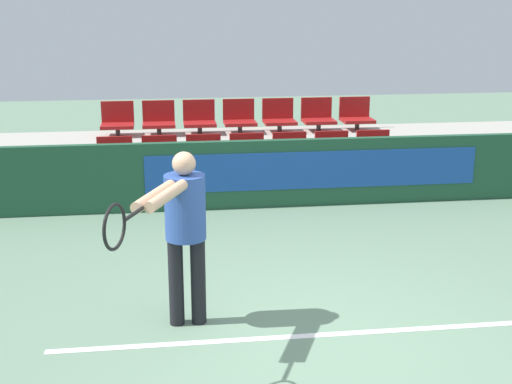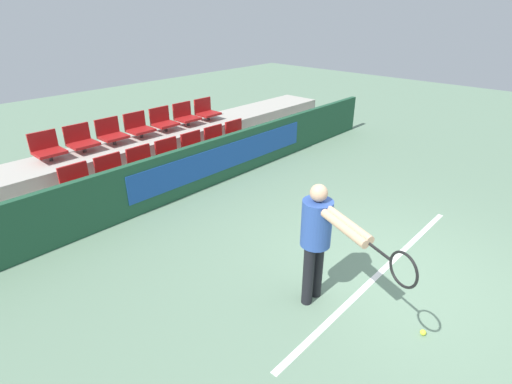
{
  "view_description": "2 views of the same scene",
  "coord_description": "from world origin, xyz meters",
  "px_view_note": "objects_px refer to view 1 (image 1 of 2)",
  "views": [
    {
      "loc": [
        -1.22,
        -5.16,
        2.77
      ],
      "look_at": [
        -0.27,
        1.89,
        0.81
      ],
      "focal_mm": 50.0,
      "sensor_mm": 36.0,
      "label": 1
    },
    {
      "loc": [
        -4.36,
        -1.54,
        3.29
      ],
      "look_at": [
        -0.65,
        1.88,
        0.9
      ],
      "focal_mm": 28.0,
      "sensor_mm": 36.0,
      "label": 2
    }
  ],
  "objects_px": {
    "stadium_chair_8": "(159,120)",
    "stadium_chair_6": "(375,151)",
    "stadium_chair_2": "(204,156)",
    "stadium_chair_4": "(291,153)",
    "stadium_chair_3": "(248,154)",
    "stadium_chair_7": "(118,121)",
    "stadium_chair_11": "(279,117)",
    "stadium_chair_13": "(356,116)",
    "stadium_chair_9": "(199,119)",
    "stadium_chair_1": "(160,157)",
    "stadium_chair_12": "(318,116)",
    "stadium_chair_5": "(333,152)",
    "tennis_player": "(182,221)",
    "stadium_chair_10": "(239,118)",
    "stadium_chair_0": "(115,158)"
  },
  "relations": [
    {
      "from": "stadium_chair_2",
      "to": "stadium_chair_4",
      "type": "relative_size",
      "value": 1.0
    },
    {
      "from": "stadium_chair_4",
      "to": "stadium_chair_13",
      "type": "height_order",
      "value": "stadium_chair_13"
    },
    {
      "from": "stadium_chair_3",
      "to": "stadium_chair_4",
      "type": "height_order",
      "value": "same"
    },
    {
      "from": "stadium_chair_0",
      "to": "tennis_player",
      "type": "height_order",
      "value": "tennis_player"
    },
    {
      "from": "stadium_chair_7",
      "to": "stadium_chair_9",
      "type": "height_order",
      "value": "same"
    },
    {
      "from": "tennis_player",
      "to": "stadium_chair_6",
      "type": "bearing_deg",
      "value": 78.08
    },
    {
      "from": "stadium_chair_5",
      "to": "stadium_chair_9",
      "type": "bearing_deg",
      "value": 150.46
    },
    {
      "from": "stadium_chair_7",
      "to": "stadium_chair_8",
      "type": "height_order",
      "value": "same"
    },
    {
      "from": "stadium_chair_5",
      "to": "stadium_chair_2",
      "type": "bearing_deg",
      "value": 180.0
    },
    {
      "from": "stadium_chair_11",
      "to": "stadium_chair_4",
      "type": "bearing_deg",
      "value": -90.0
    },
    {
      "from": "stadium_chair_4",
      "to": "stadium_chair_12",
      "type": "xyz_separation_m",
      "value": [
        0.63,
        1.07,
        0.35
      ]
    },
    {
      "from": "stadium_chair_0",
      "to": "stadium_chair_13",
      "type": "relative_size",
      "value": 1.0
    },
    {
      "from": "stadium_chair_4",
      "to": "stadium_chair_13",
      "type": "xyz_separation_m",
      "value": [
        1.26,
        1.07,
        0.35
      ]
    },
    {
      "from": "stadium_chair_1",
      "to": "stadium_chair_6",
      "type": "distance_m",
      "value": 3.15
    },
    {
      "from": "stadium_chair_1",
      "to": "stadium_chair_13",
      "type": "bearing_deg",
      "value": 18.78
    },
    {
      "from": "stadium_chair_0",
      "to": "stadium_chair_4",
      "type": "relative_size",
      "value": 1.0
    },
    {
      "from": "stadium_chair_13",
      "to": "stadium_chair_0",
      "type": "bearing_deg",
      "value": -164.18
    },
    {
      "from": "stadium_chair_0",
      "to": "stadium_chair_3",
      "type": "xyz_separation_m",
      "value": [
        1.89,
        0.0,
        0.0
      ]
    },
    {
      "from": "stadium_chair_7",
      "to": "stadium_chair_11",
      "type": "xyz_separation_m",
      "value": [
        2.52,
        0.0,
        0.0
      ]
    },
    {
      "from": "stadium_chair_6",
      "to": "stadium_chair_9",
      "type": "xyz_separation_m",
      "value": [
        -2.52,
        1.07,
        0.35
      ]
    },
    {
      "from": "stadium_chair_7",
      "to": "stadium_chair_10",
      "type": "bearing_deg",
      "value": 0.0
    },
    {
      "from": "stadium_chair_9",
      "to": "stadium_chair_8",
      "type": "bearing_deg",
      "value": 180.0
    },
    {
      "from": "stadium_chair_7",
      "to": "stadium_chair_12",
      "type": "height_order",
      "value": "same"
    },
    {
      "from": "stadium_chair_9",
      "to": "stadium_chair_13",
      "type": "xyz_separation_m",
      "value": [
        2.52,
        0.0,
        0.0
      ]
    },
    {
      "from": "stadium_chair_3",
      "to": "tennis_player",
      "type": "xyz_separation_m",
      "value": [
        -1.08,
        -4.28,
        0.39
      ]
    },
    {
      "from": "stadium_chair_1",
      "to": "stadium_chair_13",
      "type": "distance_m",
      "value": 3.34
    },
    {
      "from": "stadium_chair_2",
      "to": "stadium_chair_9",
      "type": "relative_size",
      "value": 1.0
    },
    {
      "from": "stadium_chair_9",
      "to": "stadium_chair_10",
      "type": "relative_size",
      "value": 1.0
    },
    {
      "from": "stadium_chair_1",
      "to": "stadium_chair_2",
      "type": "height_order",
      "value": "same"
    },
    {
      "from": "stadium_chair_12",
      "to": "tennis_player",
      "type": "height_order",
      "value": "tennis_player"
    },
    {
      "from": "stadium_chair_2",
      "to": "stadium_chair_13",
      "type": "bearing_deg",
      "value": 23.03
    },
    {
      "from": "stadium_chair_11",
      "to": "tennis_player",
      "type": "height_order",
      "value": "tennis_player"
    },
    {
      "from": "stadium_chair_8",
      "to": "stadium_chair_13",
      "type": "relative_size",
      "value": 1.0
    },
    {
      "from": "stadium_chair_8",
      "to": "stadium_chair_11",
      "type": "height_order",
      "value": "same"
    },
    {
      "from": "stadium_chair_3",
      "to": "stadium_chair_7",
      "type": "distance_m",
      "value": 2.2
    },
    {
      "from": "stadium_chair_11",
      "to": "stadium_chair_2",
      "type": "bearing_deg",
      "value": -139.63
    },
    {
      "from": "stadium_chair_9",
      "to": "stadium_chair_12",
      "type": "xyz_separation_m",
      "value": [
        1.89,
        0.0,
        0.0
      ]
    },
    {
      "from": "stadium_chair_1",
      "to": "stadium_chair_3",
      "type": "relative_size",
      "value": 1.0
    },
    {
      "from": "stadium_chair_10",
      "to": "stadium_chair_11",
      "type": "xyz_separation_m",
      "value": [
        0.63,
        0.0,
        0.0
      ]
    },
    {
      "from": "stadium_chair_11",
      "to": "stadium_chair_10",
      "type": "bearing_deg",
      "value": 180.0
    },
    {
      "from": "stadium_chair_2",
      "to": "stadium_chair_3",
      "type": "relative_size",
      "value": 1.0
    },
    {
      "from": "stadium_chair_8",
      "to": "stadium_chair_6",
      "type": "bearing_deg",
      "value": -18.78
    },
    {
      "from": "stadium_chair_6",
      "to": "tennis_player",
      "type": "relative_size",
      "value": 0.33
    },
    {
      "from": "stadium_chair_12",
      "to": "stadium_chair_13",
      "type": "bearing_deg",
      "value": 0.0
    },
    {
      "from": "stadium_chair_8",
      "to": "stadium_chair_12",
      "type": "height_order",
      "value": "same"
    },
    {
      "from": "stadium_chair_5",
      "to": "tennis_player",
      "type": "distance_m",
      "value": 4.89
    },
    {
      "from": "stadium_chair_8",
      "to": "stadium_chair_12",
      "type": "relative_size",
      "value": 1.0
    },
    {
      "from": "stadium_chair_5",
      "to": "stadium_chair_7",
      "type": "height_order",
      "value": "stadium_chair_7"
    },
    {
      "from": "stadium_chair_3",
      "to": "stadium_chair_11",
      "type": "height_order",
      "value": "stadium_chair_11"
    },
    {
      "from": "stadium_chair_4",
      "to": "stadium_chair_11",
      "type": "distance_m",
      "value": 1.13
    }
  ]
}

